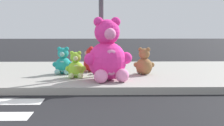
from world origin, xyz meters
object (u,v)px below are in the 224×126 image
Objects in this scene: plush_brown at (144,64)px; plush_tan at (114,63)px; plush_pink_large at (108,55)px; plush_lime at (76,67)px; plush_teal at (63,63)px; sign_pole at (101,3)px; plush_red at (90,62)px.

plush_tan is at bearing 148.21° from plush_brown.
plush_tan is at bearing 82.20° from plush_pink_large.
plush_lime is (-0.89, -0.89, 0.02)m from plush_tan.
plush_pink_large is 2.07× the size of plush_brown.
plush_lime is at bearing -164.50° from plush_brown.
plush_teal reaches higher than plush_lime.
plush_pink_large is at bearing -27.07° from plush_lime.
sign_pole is 5.29× the size of plush_lime.
plush_tan is 0.92× the size of plush_lime.
sign_pole is 1.65m from plush_tan.
plush_red is (-0.61, 0.06, 0.04)m from plush_tan.
plush_red is 1.07× the size of plush_lime.
plush_teal reaches higher than plush_tan.
plush_tan is at bearing 44.75° from plush_lime.
sign_pole is at bearing -68.09° from plush_red.
plush_lime is (-0.72, 0.37, -0.30)m from plush_pink_large.
plush_brown reaches higher than plush_lime.
plush_pink_large is (0.14, -0.59, -1.15)m from sign_pole.
plush_brown is at bearing -3.60° from plush_teal.
sign_pole reaches higher than plush_pink_large.
plush_tan is at bearing 14.17° from plush_teal.
plush_pink_large is at bearing -40.86° from plush_teal.
plush_teal is 0.68m from plush_lime.
plush_teal reaches higher than plush_brown.
plush_tan is 1.26m from plush_lime.
plush_pink_large is 0.87m from plush_lime.
plush_brown is at bearing 15.50° from plush_lime.
plush_tan is 0.84× the size of plush_brown.
plush_pink_large is 1.41m from plush_red.
plush_teal is (-0.94, 0.35, -1.43)m from sign_pole.
plush_pink_large reaches higher than plush_brown.
plush_pink_large is at bearing -71.64° from plush_red.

